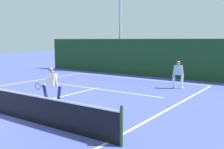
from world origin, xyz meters
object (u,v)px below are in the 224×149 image
Objects in this scene: light_pole at (120,20)px; tennis_ball at (140,88)px; player_near at (52,84)px; player_far at (178,74)px.

tennis_ball is at bearing -49.16° from light_pole.
player_near is 0.99× the size of player_far.
tennis_ball is (-1.83, -1.15, -0.84)m from player_far.
player_near is at bearing -71.06° from light_pole.
player_far reaches higher than tennis_ball.
light_pole is at bearing -48.10° from player_far.
player_near is at bearing 50.46° from player_far.
light_pole is at bearing 130.84° from tennis_ball.
light_pole is at bearing -80.41° from player_near.
player_far is 24.15× the size of tennis_ball.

